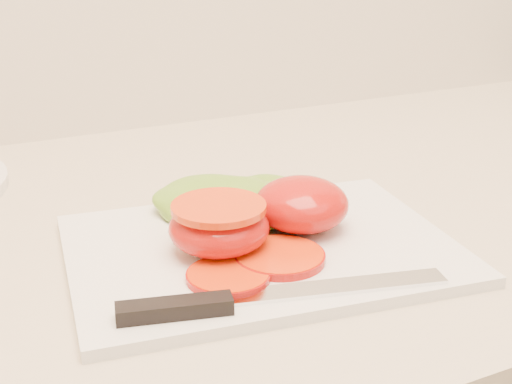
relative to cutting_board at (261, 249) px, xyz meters
name	(u,v)px	position (x,y,z in m)	size (l,w,h in m)	color
cutting_board	(261,249)	(0.00, 0.00, 0.00)	(0.33, 0.24, 0.01)	white
tomato_half_dome	(301,204)	(0.05, 0.01, 0.03)	(0.09, 0.09, 0.05)	red
tomato_half_cut	(219,226)	(-0.04, 0.00, 0.03)	(0.09, 0.09, 0.04)	red
tomato_slice_0	(280,257)	(0.00, -0.04, 0.01)	(0.07, 0.07, 0.01)	#D13F0B
tomato_slice_1	(228,276)	(-0.05, -0.05, 0.01)	(0.06, 0.06, 0.01)	#D13F0B
lettuce_leaf_0	(224,204)	(0.00, 0.07, 0.02)	(0.14, 0.09, 0.03)	#66A12A
lettuce_leaf_1	(264,198)	(0.04, 0.07, 0.02)	(0.11, 0.08, 0.02)	#66A12A
knife	(242,300)	(-0.06, -0.09, 0.01)	(0.25, 0.07, 0.01)	silver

